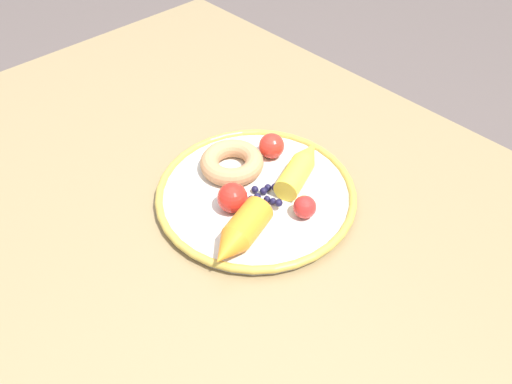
# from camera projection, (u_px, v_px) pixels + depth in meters

# --- Properties ---
(dining_table) EXTENTS (1.17, 0.87, 0.74)m
(dining_table) POSITION_uv_depth(u_px,v_px,m) (220.00, 238.00, 0.81)
(dining_table) COLOR #8B744F
(dining_table) RESTS_ON ground_plane
(plate) EXTENTS (0.30, 0.30, 0.02)m
(plate) POSITION_uv_depth(u_px,v_px,m) (256.00, 193.00, 0.75)
(plate) COLOR silver
(plate) RESTS_ON dining_table
(carrot_orange) EXTENTS (0.07, 0.12, 0.04)m
(carrot_orange) POSITION_uv_depth(u_px,v_px,m) (239.00, 234.00, 0.66)
(carrot_orange) COLOR orange
(carrot_orange) RESTS_ON plate
(carrot_yellow) EXTENTS (0.08, 0.13, 0.04)m
(carrot_yellow) POSITION_uv_depth(u_px,v_px,m) (300.00, 167.00, 0.76)
(carrot_yellow) COLOR yellow
(carrot_yellow) RESTS_ON plate
(donut) EXTENTS (0.12, 0.12, 0.03)m
(donut) POSITION_uv_depth(u_px,v_px,m) (232.00, 163.00, 0.77)
(donut) COLOR tan
(donut) RESTS_ON plate
(blueberry_pile) EXTENTS (0.06, 0.05, 0.02)m
(blueberry_pile) POSITION_uv_depth(u_px,v_px,m) (264.00, 196.00, 0.73)
(blueberry_pile) COLOR #191638
(blueberry_pile) RESTS_ON plate
(tomato_near) EXTENTS (0.04, 0.04, 0.04)m
(tomato_near) POSITION_uv_depth(u_px,v_px,m) (272.00, 146.00, 0.79)
(tomato_near) COLOR red
(tomato_near) RESTS_ON plate
(tomato_mid) EXTENTS (0.03, 0.03, 0.03)m
(tomato_mid) POSITION_uv_depth(u_px,v_px,m) (305.00, 207.00, 0.70)
(tomato_mid) COLOR red
(tomato_mid) RESTS_ON plate
(tomato_far) EXTENTS (0.04, 0.04, 0.04)m
(tomato_far) POSITION_uv_depth(u_px,v_px,m) (233.00, 197.00, 0.71)
(tomato_far) COLOR red
(tomato_far) RESTS_ON plate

